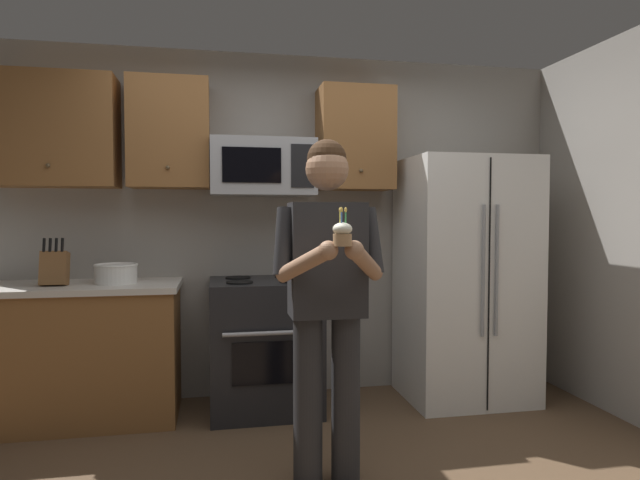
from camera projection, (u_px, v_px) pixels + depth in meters
name	position (u px, v px, depth m)	size (l,w,h in m)	color
wall_back	(279.00, 225.00, 4.18)	(4.40, 0.10, 2.60)	gray
oven_range	(265.00, 345.00, 3.80)	(0.76, 0.70, 0.93)	black
microwave	(263.00, 168.00, 3.86)	(0.74, 0.41, 0.40)	#9EA0A5
refrigerator	(465.00, 279.00, 4.03)	(0.90, 0.75, 1.80)	white
cabinet_row_upper	(181.00, 134.00, 3.80)	(2.78, 0.36, 0.76)	brown
counter_left	(70.00, 353.00, 3.58)	(1.44, 0.66, 0.92)	brown
knife_block	(55.00, 268.00, 3.49)	(0.16, 0.15, 0.32)	brown
bowl_large_white	(116.00, 273.00, 3.61)	(0.28, 0.28, 0.13)	white
person	(327.00, 290.00, 2.73)	(0.60, 0.48, 1.76)	#262628
cupcake	(342.00, 234.00, 2.40)	(0.09, 0.09, 0.17)	#A87F56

